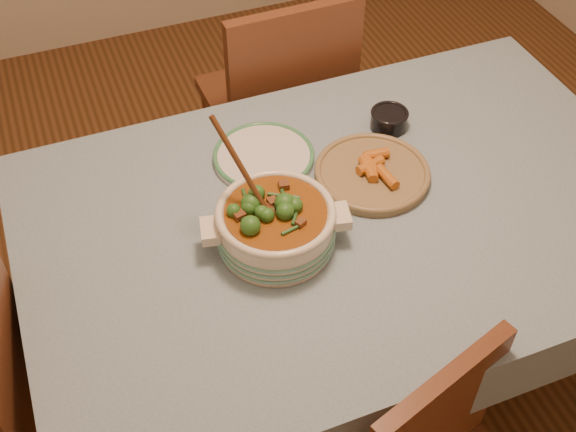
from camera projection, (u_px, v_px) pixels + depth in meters
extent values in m
plane|color=#452913|center=(336.00, 367.00, 2.40)|extent=(4.50, 4.50, 0.00)
cube|color=brown|center=(350.00, 217.00, 1.88)|extent=(1.60, 1.00, 0.05)
cube|color=#839BAB|center=(350.00, 210.00, 1.86)|extent=(1.68, 1.08, 0.01)
cylinder|color=brown|center=(71.00, 269.00, 2.24)|extent=(0.07, 0.07, 0.70)
cylinder|color=brown|center=(477.00, 155.00, 2.61)|extent=(0.07, 0.07, 0.70)
cylinder|color=beige|center=(276.00, 228.00, 1.74)|extent=(0.33, 0.33, 0.11)
torus|color=beige|center=(276.00, 212.00, 1.70)|extent=(0.29, 0.29, 0.02)
cube|color=beige|center=(340.00, 216.00, 1.74)|extent=(0.06, 0.08, 0.03)
cube|color=beige|center=(210.00, 231.00, 1.71)|extent=(0.06, 0.08, 0.03)
cylinder|color=brown|center=(276.00, 214.00, 1.70)|extent=(0.25, 0.25, 0.02)
cylinder|color=silver|center=(264.00, 157.00, 1.98)|extent=(0.34, 0.34, 0.02)
torus|color=#3C8556|center=(264.00, 155.00, 1.98)|extent=(0.28, 0.28, 0.01)
cylinder|color=black|center=(389.00, 120.00, 2.07)|extent=(0.12, 0.12, 0.05)
torus|color=black|center=(390.00, 113.00, 2.05)|extent=(0.11, 0.11, 0.01)
cylinder|color=black|center=(389.00, 116.00, 2.05)|extent=(0.09, 0.09, 0.01)
cylinder|color=olive|center=(372.00, 174.00, 1.93)|extent=(0.40, 0.40, 0.02)
torus|color=olive|center=(372.00, 171.00, 1.92)|extent=(0.31, 0.31, 0.02)
cube|color=brown|center=(272.00, 101.00, 2.62)|extent=(0.46, 0.46, 0.04)
cube|color=brown|center=(295.00, 76.00, 2.31)|extent=(0.45, 0.05, 0.48)
cylinder|color=brown|center=(299.00, 110.00, 2.97)|extent=(0.04, 0.04, 0.48)
cylinder|color=brown|center=(210.00, 134.00, 2.86)|extent=(0.04, 0.04, 0.48)
cylinder|color=brown|center=(340.00, 169.00, 2.72)|extent=(0.04, 0.04, 0.48)
cylinder|color=brown|center=(244.00, 197.00, 2.62)|extent=(0.04, 0.04, 0.48)
cube|color=brown|center=(433.00, 426.00, 1.58)|extent=(0.38, 0.15, 0.42)
cylinder|color=brown|center=(565.00, 233.00, 2.52)|extent=(0.04, 0.04, 0.45)
cube|color=brown|center=(10.00, 372.00, 1.66)|extent=(0.10, 0.40, 0.43)
cylinder|color=brown|center=(50.00, 401.00, 2.08)|extent=(0.04, 0.04, 0.43)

